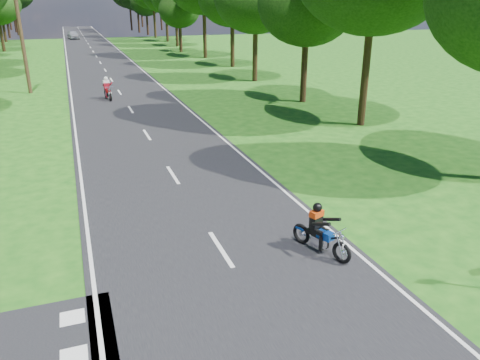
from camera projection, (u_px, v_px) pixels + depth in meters
name	position (u px, v px, depth m)	size (l,w,h in m)	color
ground	(247.00, 290.00, 10.72)	(160.00, 160.00, 0.00)	#165012
main_road	(96.00, 57.00, 54.59)	(7.00, 140.00, 0.02)	black
road_markings	(96.00, 58.00, 52.90)	(7.40, 140.00, 0.01)	silver
telegraph_pole	(21.00, 33.00, 31.92)	(1.20, 0.26, 8.00)	#382616
rider_near_blue	(322.00, 229.00, 12.06)	(0.54, 1.63, 1.36)	#0D3896
rider_far_red	(107.00, 88.00, 30.91)	(0.59, 1.77, 1.48)	#9D0D0C
distant_car	(73.00, 35.00, 78.58)	(1.62, 4.02, 1.37)	#B1B4B8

